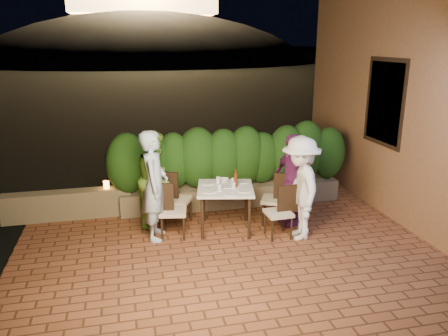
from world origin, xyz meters
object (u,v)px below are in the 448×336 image
object	(u,v)px
bowl	(224,180)
diner_green	(156,178)
dining_table	(225,209)
diner_purple	(291,179)
diner_white	(300,188)
parapet_lamp	(106,185)
diner_blue	(154,186)
chair_right_front	(278,212)
chair_right_back	(274,198)
beer_bottle	(236,178)
chair_left_back	(177,199)
chair_left_front	(173,210)

from	to	relation	value
bowl	diner_green	distance (m)	1.15
dining_table	diner_purple	distance (m)	1.23
diner_white	parapet_lamp	distance (m)	3.45
diner_blue	chair_right_front	bearing A→B (deg)	-90.74
chair_right_back	diner_purple	distance (m)	0.44
bowl	chair_right_front	world-z (taller)	chair_right_front
beer_bottle	chair_right_front	distance (m)	0.88
chair_right_front	chair_right_back	size ratio (longest dim) A/B	0.94
chair_right_back	diner_green	distance (m)	2.05
chair_left_back	diner_purple	bearing A→B (deg)	15.10
chair_left_front	chair_right_front	bearing A→B (deg)	-3.85
chair_left_back	diner_green	world-z (taller)	diner_green
chair_right_front	parapet_lamp	size ratio (longest dim) A/B	6.14
diner_green	diner_purple	xyz separation A→B (m)	(2.24, -0.51, -0.02)
dining_table	diner_blue	world-z (taller)	diner_blue
bowl	diner_white	size ratio (longest dim) A/B	0.10
chair_right_front	diner_blue	size ratio (longest dim) A/B	0.49
dining_table	diner_white	distance (m)	1.29
chair_left_front	diner_purple	size ratio (longest dim) A/B	0.57
dining_table	chair_left_front	xyz separation A→B (m)	(-0.88, -0.06, 0.08)
diner_white	parapet_lamp	xyz separation A→B (m)	(-3.00, 1.67, -0.26)
beer_bottle	chair_right_front	xyz separation A→B (m)	(0.59, -0.46, -0.47)
diner_purple	diner_white	bearing A→B (deg)	-19.97
dining_table	bowl	size ratio (longest dim) A/B	5.28
diner_green	parapet_lamp	distance (m)	1.06
chair_left_back	parapet_lamp	xyz separation A→B (m)	(-1.18, 0.72, 0.10)
chair_left_back	diner_white	xyz separation A→B (m)	(1.82, -0.95, 0.36)
bowl	parapet_lamp	bearing A→B (deg)	158.21
chair_right_front	dining_table	bearing A→B (deg)	-33.57
chair_right_back	diner_blue	bearing A→B (deg)	28.76
diner_blue	diner_purple	xyz separation A→B (m)	(2.31, 0.06, -0.09)
diner_green	diner_white	xyz separation A→B (m)	(2.16, -1.08, 0.02)
diner_white	dining_table	bearing A→B (deg)	-110.12
chair_right_back	diner_green	size ratio (longest dim) A/B	0.56
chair_left_front	chair_left_back	bearing A→B (deg)	84.13
chair_left_front	chair_right_back	xyz separation A→B (m)	(1.76, 0.13, 0.01)
diner_green	bowl	bearing A→B (deg)	-78.55
bowl	diner_purple	distance (m)	1.15
chair_right_front	diner_purple	world-z (taller)	diner_purple
dining_table	diner_green	size ratio (longest dim) A/B	0.55
chair_right_back	diner_white	world-z (taller)	diner_white
beer_bottle	diner_purple	distance (m)	0.99
diner_white	diner_purple	size ratio (longest dim) A/B	1.05
dining_table	diner_green	bearing A→B (deg)	153.68
bowl	chair_left_front	size ratio (longest dim) A/B	0.19
chair_right_front	chair_right_back	distance (m)	0.54
chair_right_back	chair_left_back	bearing A→B (deg)	13.91
dining_table	chair_right_back	xyz separation A→B (m)	(0.88, 0.07, 0.08)
beer_bottle	chair_left_front	size ratio (longest dim) A/B	0.33
bowl	diner_green	bearing A→B (deg)	169.97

